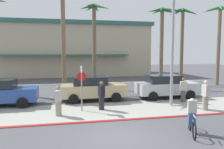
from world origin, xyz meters
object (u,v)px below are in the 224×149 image
(cyclist_blue_0, at_px, (192,117))
(pedestrian_2, at_px, (58,102))
(palm_tree_3, at_px, (94,28))
(car_silver_3, at_px, (166,86))
(stop_sign_bike_lane, at_px, (82,82))
(pedestrian_3, at_px, (183,91))
(palm_tree_5, at_px, (182,30))
(streetlight_curb, at_px, (174,37))
(car_tan_2, at_px, (93,88))
(palm_tree_4, at_px, (163,30))
(palm_tree_2, at_px, (62,2))
(palm_tree_6, at_px, (219,28))
(pedestrian_0, at_px, (101,97))
(pedestrian_1, at_px, (205,96))

(cyclist_blue_0, relative_size, pedestrian_2, 1.08)
(palm_tree_3, distance_m, car_silver_3, 8.66)
(stop_sign_bike_lane, xyz_separation_m, pedestrian_3, (6.84, 0.89, -0.91))
(palm_tree_5, bearing_deg, streetlight_curb, -121.34)
(car_tan_2, xyz_separation_m, car_silver_3, (5.39, -0.17, 0.00))
(streetlight_curb, bearing_deg, palm_tree_3, 114.20)
(palm_tree_5, height_order, pedestrian_3, palm_tree_5)
(palm_tree_4, bearing_deg, car_tan_2, -147.40)
(palm_tree_2, xyz_separation_m, pedestrian_3, (7.82, -5.92, -6.68))
(palm_tree_6, distance_m, car_tan_2, 15.03)
(palm_tree_4, relative_size, palm_tree_6, 0.94)
(palm_tree_4, relative_size, pedestrian_0, 4.48)
(stop_sign_bike_lane, bearing_deg, pedestrian_1, -11.08)
(streetlight_curb, relative_size, pedestrian_1, 4.29)
(palm_tree_5, distance_m, car_silver_3, 8.97)
(palm_tree_3, xyz_separation_m, palm_tree_4, (6.29, -0.96, -0.11))
(palm_tree_2, distance_m, car_tan_2, 8.00)
(pedestrian_0, bearing_deg, cyclist_blue_0, -57.15)
(car_tan_2, bearing_deg, pedestrian_1, -34.06)
(stop_sign_bike_lane, height_order, pedestrian_0, stop_sign_bike_lane)
(stop_sign_bike_lane, distance_m, car_silver_3, 6.88)
(car_silver_3, distance_m, pedestrian_3, 1.71)
(car_tan_2, xyz_separation_m, pedestrian_0, (0.17, -2.71, -0.10))
(car_silver_3, height_order, pedestrian_3, car_silver_3)
(pedestrian_0, bearing_deg, palm_tree_2, 107.19)
(palm_tree_3, bearing_deg, palm_tree_6, -3.46)
(palm_tree_6, height_order, pedestrian_0, palm_tree_6)
(palm_tree_5, height_order, pedestrian_0, palm_tree_5)
(palm_tree_2, height_order, car_silver_3, palm_tree_2)
(pedestrian_2, bearing_deg, pedestrian_1, -3.99)
(palm_tree_5, distance_m, cyclist_blue_0, 15.69)
(car_silver_3, height_order, pedestrian_2, car_silver_3)
(palm_tree_6, relative_size, pedestrian_2, 5.01)
(cyclist_blue_0, distance_m, pedestrian_1, 4.35)
(palm_tree_3, bearing_deg, pedestrian_1, -62.14)
(stop_sign_bike_lane, bearing_deg, palm_tree_3, 77.15)
(palm_tree_3, height_order, cyclist_blue_0, palm_tree_3)
(palm_tree_3, relative_size, car_tan_2, 1.77)
(streetlight_curb, xyz_separation_m, pedestrian_1, (1.35, -1.32, -3.46))
(pedestrian_3, bearing_deg, car_tan_2, 162.91)
(car_silver_3, relative_size, cyclist_blue_0, 2.58)
(pedestrian_1, bearing_deg, car_silver_3, 99.07)
(palm_tree_2, relative_size, car_tan_2, 2.27)
(palm_tree_3, relative_size, pedestrian_3, 4.70)
(pedestrian_2, bearing_deg, cyclist_blue_0, -35.47)
(palm_tree_5, height_order, palm_tree_6, palm_tree_6)
(palm_tree_2, height_order, palm_tree_3, palm_tree_2)
(palm_tree_5, xyz_separation_m, pedestrian_0, (-9.77, -8.64, -4.85))
(stop_sign_bike_lane, height_order, cyclist_blue_0, stop_sign_bike_lane)
(palm_tree_4, distance_m, car_tan_2, 9.70)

